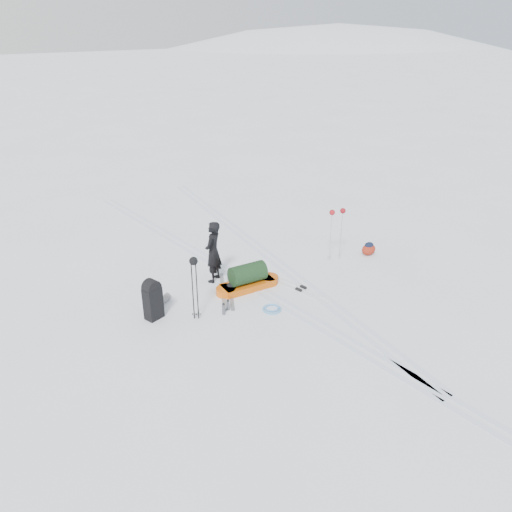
# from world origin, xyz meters

# --- Properties ---
(ground) EXTENTS (200.00, 200.00, 0.00)m
(ground) POSITION_xyz_m (0.00, 0.00, 0.00)
(ground) COLOR white
(ground) RESTS_ON ground
(snow_hill_backdrop) EXTENTS (359.50, 192.00, 162.45)m
(snow_hill_backdrop) POSITION_xyz_m (62.69, 84.02, -69.02)
(snow_hill_backdrop) COLOR white
(snow_hill_backdrop) RESTS_ON ground
(ski_tracks) EXTENTS (3.38, 17.97, 0.01)m
(ski_tracks) POSITION_xyz_m (0.61, 0.88, 0.00)
(ski_tracks) COLOR silver
(ski_tracks) RESTS_ON ground
(skier) EXTENTS (0.71, 0.66, 1.62)m
(skier) POSITION_xyz_m (-0.67, 1.33, 0.81)
(skier) COLOR black
(skier) RESTS_ON ground
(pulk_sled) EXTENTS (1.76, 0.69, 0.66)m
(pulk_sled) POSITION_xyz_m (-0.20, 0.48, 0.25)
(pulk_sled) COLOR #CA560B
(pulk_sled) RESTS_ON ground
(expedition_rucksack) EXTENTS (0.91, 0.85, 0.97)m
(expedition_rucksack) POSITION_xyz_m (-2.65, 0.64, 0.45)
(expedition_rucksack) COLOR black
(expedition_rucksack) RESTS_ON ground
(ski_poles_black) EXTENTS (0.21, 0.19, 1.54)m
(ski_poles_black) POSITION_xyz_m (-1.94, 0.01, 1.26)
(ski_poles_black) COLOR black
(ski_poles_black) RESTS_ON ground
(ski_poles_silver) EXTENTS (0.47, 0.23, 1.51)m
(ski_poles_silver) POSITION_xyz_m (2.70, 0.41, 1.27)
(ski_poles_silver) COLOR silver
(ski_poles_silver) RESTS_ON ground
(touring_skis_grey) EXTENTS (1.17, 1.78, 0.07)m
(touring_skis_grey) POSITION_xyz_m (-0.72, 0.66, 0.02)
(touring_skis_grey) COLOR gray
(touring_skis_grey) RESTS_ON ground
(touring_skis_white) EXTENTS (0.56, 1.80, 0.07)m
(touring_skis_white) POSITION_xyz_m (0.83, -0.37, 0.01)
(touring_skis_white) COLOR silver
(touring_skis_white) RESTS_ON ground
(rope_coil) EXTENTS (0.52, 0.52, 0.05)m
(rope_coil) POSITION_xyz_m (-0.33, -0.69, 0.03)
(rope_coil) COLOR #58A0D5
(rope_coil) RESTS_ON ground
(small_daypack) EXTENTS (0.54, 0.49, 0.37)m
(small_daypack) POSITION_xyz_m (3.74, 0.08, 0.18)
(small_daypack) COLOR maroon
(small_daypack) RESTS_ON ground
(thermos_pair) EXTENTS (0.28, 0.20, 0.29)m
(thermos_pair) POSITION_xyz_m (-1.26, -0.15, 0.13)
(thermos_pair) COLOR #5A5D62
(thermos_pair) RESTS_ON ground
(stuff_sack) EXTENTS (0.45, 0.39, 0.23)m
(stuff_sack) POSITION_xyz_m (-0.57, 0.60, 0.12)
(stuff_sack) COLOR black
(stuff_sack) RESTS_ON ground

